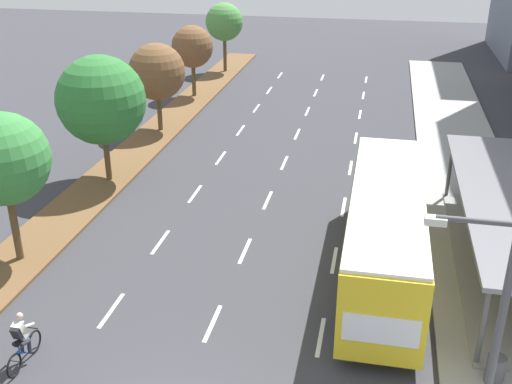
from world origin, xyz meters
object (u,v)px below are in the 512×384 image
Objects in this scene: bus at (385,225)px; median_tree_third at (101,100)px; cyclist at (22,342)px; median_tree_fourth at (157,72)px; median_tree_farthest at (224,22)px; bus_shelter at (506,224)px; trash_bin at (495,369)px; median_tree_second at (3,159)px; median_tree_fifth at (192,47)px; streetlight at (490,332)px.

bus is 14.80m from median_tree_third.
median_tree_fourth reaches higher than cyclist.
median_tree_third is 1.11× the size of median_tree_farthest.
bus_shelter is at bearing 17.00° from bus.
median_tree_second is at bearing 168.00° from trash_bin.
median_tree_farthest is 38.84m from trash_bin.
median_tree_fourth is at bearing 90.00° from median_tree_second.
median_tree_second is (-3.36, 5.34, 3.36)m from cyclist.
median_tree_fifth is at bearing 97.12° from cyclist.
streetlight is (15.64, -22.23, 0.25)m from median_tree_fourth.
bus_shelter reaches higher than trash_bin.
cyclist is at bearing -82.88° from median_tree_fifth.
median_tree_fourth is at bearing 144.56° from bus_shelter.
bus_shelter reaches higher than cyclist.
bus is 13.28× the size of trash_bin.
bus_shelter is 18.16m from median_tree_second.
cyclist is 29.24m from median_tree_fifth.
median_tree_farthest reaches higher than trash_bin.
median_tree_fifth is 34.01m from streetlight.
median_tree_fifth is 5.83× the size of trash_bin.
median_tree_third is 0.94× the size of streetlight.
median_tree_fifth is (-0.39, 15.69, -0.53)m from median_tree_third.
median_tree_farthest reaches higher than median_tree_fifth.
median_tree_fourth is (-3.36, 21.03, 2.85)m from cyclist.
streetlight is 7.65× the size of trash_bin.
median_tree_fourth is 15.70m from median_tree_farthest.
streetlight is at bearing -75.33° from bus.
median_tree_third is 1.23× the size of median_tree_fifth.
cyclist is 21.49m from median_tree_fourth.
streetlight is at bearing -102.42° from bus_shelter.
bus is at bearing 7.41° from median_tree_second.
median_tree_fourth is 0.80× the size of streetlight.
cyclist is at bearing -76.28° from median_tree_third.
cyclist is 0.37× the size of median_tree_fifth.
median_tree_third reaches higher than bus_shelter.
trash_bin is at bearing 70.95° from streetlight.
median_tree_fifth is at bearing 91.42° from median_tree_third.
median_tree_fourth reaches higher than bus_shelter.
median_tree_second is at bearing -91.04° from median_tree_third.
bus_shelter is at bearing -35.44° from median_tree_fourth.
streetlight is at bearing -5.56° from cyclist.
trash_bin is at bearing -12.00° from median_tree_second.
median_tree_fourth is at bearing -90.21° from median_tree_farthest.
median_tree_fourth is at bearing 125.13° from streetlight.
cyclist is 0.32× the size of median_tree_second.
median_tree_fourth reaches higher than bus.
median_tree_fourth is (-13.47, 13.94, 1.58)m from bus.
median_tree_farthest is at bearing 121.99° from bus_shelter.
streetlight is (12.28, -1.19, 3.10)m from cyclist.
median_tree_second is 1.04× the size of median_tree_farthest.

